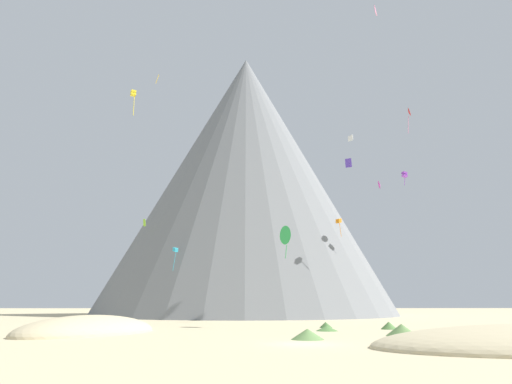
{
  "coord_description": "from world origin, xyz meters",
  "views": [
    {
      "loc": [
        -4.16,
        -34.12,
        2.89
      ],
      "look_at": [
        -2.51,
        40.38,
        20.68
      ],
      "focal_mm": 32.44,
      "sensor_mm": 36.0,
      "label": 1
    }
  ],
  "objects": [
    {
      "name": "ground_plane",
      "position": [
        0.0,
        0.0,
        0.0
      ],
      "size": [
        400.0,
        400.0,
        0.0
      ],
      "primitive_type": "plane",
      "color": "beige"
    },
    {
      "name": "dune_foreground_left",
      "position": [
        -18.86,
        11.26,
        0.0
      ],
      "size": [
        14.58,
        17.72,
        3.44
      ],
      "primitive_type": "ellipsoid",
      "rotation": [
        0.0,
        0.0,
        1.08
      ],
      "color": "#CCBA8E",
      "rests_on": "ground_plane"
    },
    {
      "name": "bush_near_left",
      "position": [
        11.52,
        18.0,
        0.41
      ],
      "size": [
        1.85,
        1.85,
        0.82
      ],
      "primitive_type": "cone",
      "rotation": [
        0.0,
        0.0,
        3.16
      ],
      "color": "#568442",
      "rests_on": "ground_plane"
    },
    {
      "name": "bush_near_right",
      "position": [
        5.13,
        21.18,
        0.33
      ],
      "size": [
        2.1,
        2.1,
        0.66
      ],
      "primitive_type": "cone",
      "rotation": [
        0.0,
        0.0,
        3.69
      ],
      "color": "#477238",
      "rests_on": "ground_plane"
    },
    {
      "name": "bush_far_left",
      "position": [
        14.57,
        2.52,
        0.31
      ],
      "size": [
        2.36,
        2.36,
        0.63
      ],
      "primitive_type": "cone",
      "rotation": [
        0.0,
        0.0,
        4.58
      ],
      "color": "#668C4C",
      "rests_on": "ground_plane"
    },
    {
      "name": "bush_mid_center",
      "position": [
        9.57,
        7.83,
        0.52
      ],
      "size": [
        3.96,
        3.96,
        1.03
      ],
      "primitive_type": "cone",
      "rotation": [
        0.0,
        0.0,
        3.94
      ],
      "color": "#668C4C",
      "rests_on": "ground_plane"
    },
    {
      "name": "bush_ridge_crest",
      "position": [
        4.21,
        15.12,
        0.25
      ],
      "size": [
        2.69,
        2.69,
        0.51
      ],
      "primitive_type": "cone",
      "rotation": [
        0.0,
        0.0,
        3.33
      ],
      "color": "#568442",
      "rests_on": "ground_plane"
    },
    {
      "name": "bush_far_right",
      "position": [
        0.77,
        4.05,
        0.42
      ],
      "size": [
        3.68,
        3.68,
        0.84
      ],
      "primitive_type": "cone",
      "rotation": [
        0.0,
        0.0,
        5.29
      ],
      "color": "#668C4C",
      "rests_on": "ground_plane"
    },
    {
      "name": "rock_massif",
      "position": [
        -4.61,
        77.3,
        31.32
      ],
      "size": [
        70.24,
        70.24,
        65.83
      ],
      "color": "slate",
      "rests_on": "ground_plane"
    },
    {
      "name": "kite_yellow_high",
      "position": [
        -20.76,
        28.69,
        32.57
      ],
      "size": [
        0.96,
        0.97,
        3.98
      ],
      "rotation": [
        0.0,
        0.0,
        3.6
      ],
      "color": "yellow"
    },
    {
      "name": "kite_indigo_mid",
      "position": [
        12.05,
        35.67,
        24.37
      ],
      "size": [
        1.02,
        0.59,
        1.44
      ],
      "rotation": [
        0.0,
        0.0,
        5.09
      ],
      "color": "#5138B2"
    },
    {
      "name": "kite_pink_high",
      "position": [
        12.66,
        18.82,
        40.08
      ],
      "size": [
        0.54,
        0.98,
        1.16
      ],
      "rotation": [
        0.0,
        0.0,
        3.45
      ],
      "color": "pink"
    },
    {
      "name": "kite_magenta_mid",
      "position": [
        22.61,
        54.91,
        25.75
      ],
      "size": [
        0.79,
        1.72,
        1.67
      ],
      "rotation": [
        0.0,
        0.0,
        1.41
      ],
      "color": "#D1339E"
    },
    {
      "name": "kite_black_low",
      "position": [
        10.91,
        56.6,
        6.97
      ],
      "size": [
        0.65,
        1.17,
        1.09
      ],
      "rotation": [
        0.0,
        0.0,
        4.35
      ],
      "color": "black"
    },
    {
      "name": "kite_orange_mid",
      "position": [
        12.89,
        49.3,
        17.36
      ],
      "size": [
        1.18,
        1.17,
        3.46
      ],
      "rotation": [
        0.0,
        0.0,
        5.45
      ],
      "color": "orange"
    },
    {
      "name": "kite_red_high",
      "position": [
        24.38,
        40.98,
        35.33
      ],
      "size": [
        1.04,
        1.62,
        4.77
      ],
      "rotation": [
        0.0,
        0.0,
        4.39
      ],
      "color": "red"
    },
    {
      "name": "kite_cyan_low",
      "position": [
        -16.93,
        49.91,
        11.99
      ],
      "size": [
        1.08,
        1.08,
        4.73
      ],
      "rotation": [
        0.0,
        0.0,
        3.93
      ],
      "color": "#33BCDB"
    },
    {
      "name": "kite_lime_mid",
      "position": [
        -24.61,
        58.19,
        18.46
      ],
      "size": [
        0.58,
        0.56,
        1.46
      ],
      "rotation": [
        0.0,
        0.0,
        5.1
      ],
      "color": "#8CD133"
    },
    {
      "name": "kite_gold_high",
      "position": [
        -17.88,
        31.11,
        36.25
      ],
      "size": [
        0.58,
        0.51,
        1.45
      ],
      "rotation": [
        0.0,
        0.0,
        4.18
      ],
      "color": "gold"
    },
    {
      "name": "kite_violet_high",
      "position": [
        27.66,
        54.61,
        27.81
      ],
      "size": [
        1.14,
        1.08,
        2.85
      ],
      "rotation": [
        0.0,
        0.0,
        4.95
      ],
      "color": "purple"
    },
    {
      "name": "kite_green_low",
      "position": [
        0.73,
        22.09,
        10.86
      ],
      "size": [
        1.37,
        2.08,
        3.99
      ],
      "rotation": [
        0.0,
        0.0,
        2.12
      ],
      "color": "green"
    },
    {
      "name": "kite_white_high",
      "position": [
        14.54,
        43.88,
        31.56
      ],
      "size": [
        0.73,
        0.94,
        1.06
      ],
      "rotation": [
        0.0,
        0.0,
        4.56
      ],
      "color": "white"
    }
  ]
}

